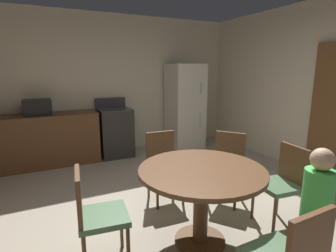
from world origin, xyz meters
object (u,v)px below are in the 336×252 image
Objects in this scene: refrigerator at (185,106)px; chair_west at (95,212)px; chair_north at (163,162)px; person_child at (316,212)px; oven_range at (115,132)px; microwave at (38,107)px; chair_northeast at (227,162)px; dining_table at (201,184)px; chair_east at (283,180)px.

refrigerator reaches higher than chair_west.
chair_north is at bearing -125.70° from refrigerator.
chair_north is at bearing -19.80° from person_child.
refrigerator is at bearing -2.04° from oven_range.
chair_west is at bearing -46.63° from chair_north.
person_child is at bearing -63.30° from microwave.
chair_north is (-0.71, 0.38, 0.00)m from chair_northeast.
refrigerator is 2.48m from chair_northeast.
dining_table is 1.35× the size of chair_north.
microwave is 2.95m from chair_west.
person_child is (0.59, -3.75, 0.11)m from oven_range.
oven_range is 1.26× the size of chair_west.
chair_northeast is 1.00× the size of chair_east.
oven_range is 0.94× the size of dining_table.
oven_range is 1.26× the size of chair_east.
microwave is at bearing -86.15° from chair_northeast.
microwave is at bearing -8.89° from person_child.
dining_table is 0.97m from chair_north.
microwave reaches higher than chair_west.
refrigerator reaches higher than chair_northeast.
person_child reaches higher than chair_east.
microwave is at bearing 114.16° from dining_table.
person_child reaches higher than dining_table.
refrigerator reaches higher than person_child.
oven_range is at bearing 177.96° from refrigerator.
microwave is at bearing -179.84° from oven_range.
chair_west is 0.80× the size of person_child.
oven_range is at bearing 78.85° from chair_west.
refrigerator is 2.02× the size of chair_northeast.
person_child is at bearing -104.05° from refrigerator.
chair_northeast is (1.73, 0.48, 0.00)m from chair_west.
microwave is 3.30m from dining_table.
chair_northeast is 0.72m from chair_east.
microwave is 0.51× the size of chair_east.
microwave is 3.89m from chair_east.
chair_west is 1.00× the size of chair_north.
refrigerator is 4.00× the size of microwave.
chair_north and chair_east have the same top height.
chair_northeast is at bearing -44.96° from person_child.
microwave reaches higher than chair_east.
microwave is 2.51m from chair_north.
chair_west and chair_north have the same top height.
microwave is 0.40× the size of person_child.
person_child reaches higher than chair_northeast.
chair_east is (2.30, -3.09, -0.53)m from microwave.
dining_table is 1.35× the size of chair_northeast.
chair_northeast is at bearing 22.05° from chair_west.
chair_northeast is 0.80× the size of person_child.
person_child is (-0.92, -3.70, -0.30)m from refrigerator.
microwave is 0.51× the size of chair_northeast.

